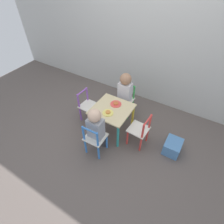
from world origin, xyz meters
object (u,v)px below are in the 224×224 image
object	(u,v)px
chair_green	(125,100)
child_front	(96,126)
chair_blue	(95,139)
plate_back	(116,104)
kids_table	(112,112)
plate_front	(108,113)
storage_bin	(173,147)
chair_red	(140,131)
chair_purple	(88,106)
child_back	(125,92)

from	to	relation	value
chair_green	child_front	xyz separation A→B (m)	(0.03, -0.87, 0.19)
chair_blue	plate_back	size ratio (longest dim) A/B	3.30
kids_table	child_front	size ratio (longest dim) A/B	0.71
child_front	plate_back	xyz separation A→B (m)	(-0.01, 0.52, -0.00)
chair_green	plate_front	distance (m)	0.61
plate_front	storage_bin	xyz separation A→B (m)	(0.94, 0.20, -0.36)
chair_red	child_front	world-z (taller)	child_front
chair_green	chair_red	xyz separation A→B (m)	(0.48, -0.50, 0.00)
kids_table	chair_red	distance (m)	0.48
chair_green	plate_front	bearing A→B (deg)	-90.39
chair_green	plate_front	size ratio (longest dim) A/B	3.53
plate_front	kids_table	bearing A→B (deg)	90.00
kids_table	child_front	bearing A→B (deg)	-88.56
chair_purple	child_back	xyz separation A→B (m)	(0.45, 0.39, 0.22)
plate_front	storage_bin	bearing A→B (deg)	11.88
chair_green	plate_back	distance (m)	0.41
child_back	chair_red	bearing A→B (deg)	-44.24
chair_green	child_back	world-z (taller)	child_back
chair_blue	child_back	distance (m)	0.90
child_front	chair_purple	bearing A→B (deg)	-43.40
chair_purple	child_back	bearing A→B (deg)	-46.80
chair_blue	plate_back	bearing A→B (deg)	-90.28
chair_red	chair_green	bearing A→B (deg)	-132.25
plate_back	child_front	bearing A→B (deg)	-88.86
kids_table	chair_green	distance (m)	0.48
chair_purple	chair_red	bearing A→B (deg)	-90.35
plate_front	plate_back	bearing A→B (deg)	90.00
plate_back	storage_bin	bearing A→B (deg)	-1.44
chair_blue	chair_purple	xyz separation A→B (m)	(-0.48, 0.49, 0.00)
child_front	plate_front	size ratio (longest dim) A/B	4.94
chair_blue	storage_bin	world-z (taller)	chair_blue
chair_red	storage_bin	xyz separation A→B (m)	(0.47, 0.11, -0.17)
chair_purple	child_front	world-z (taller)	child_front
chair_purple	plate_front	world-z (taller)	chair_purple
child_back	storage_bin	xyz separation A→B (m)	(0.95, -0.32, -0.39)
chair_red	plate_front	xyz separation A→B (m)	(-0.47, -0.08, 0.19)
kids_table	chair_red	size ratio (longest dim) A/B	1.00
chair_blue	chair_green	size ratio (longest dim) A/B	1.00
chair_red	storage_bin	distance (m)	0.51
plate_back	chair_green	bearing A→B (deg)	92.68
chair_red	plate_front	size ratio (longest dim) A/B	3.53
child_back	plate_front	distance (m)	0.52
plate_front	plate_back	distance (m)	0.22
kids_table	storage_bin	world-z (taller)	kids_table
kids_table	chair_blue	world-z (taller)	chair_blue
chair_blue	child_back	size ratio (longest dim) A/B	0.68
child_front	plate_back	world-z (taller)	child_front
chair_red	child_back	size ratio (longest dim) A/B	0.68
storage_bin	chair_blue	bearing A→B (deg)	-149.03
chair_purple	plate_back	bearing A→B (deg)	-76.62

